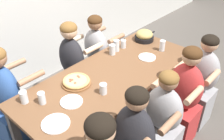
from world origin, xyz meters
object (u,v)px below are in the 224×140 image
(diner_near_center, at_px, (161,125))
(cocktail_glass_blue, at_px, (123,44))
(diner_far_left, at_px, (10,104))
(pizza_board_main, at_px, (76,82))
(empty_plate_c, at_px, (71,102))
(empty_plate_b, at_px, (56,124))
(drinking_glass_c, at_px, (116,46))
(diner_far_midright, at_px, (97,59))
(skillet_bowl, at_px, (144,36))
(empty_plate_a, at_px, (147,57))
(diner_far_center, at_px, (73,70))
(drinking_glass_a, at_px, (42,99))
(drinking_glass_b, at_px, (112,50))
(drinking_glass_d, at_px, (103,89))
(drinking_glass_e, at_px, (24,97))
(diner_near_midright, at_px, (182,102))
(diner_near_right, at_px, (199,85))
(drinking_glass_f, at_px, (162,46))

(diner_near_center, bearing_deg, cocktail_glass_blue, -30.18)
(diner_far_left, bearing_deg, cocktail_glass_blue, 74.87)
(pizza_board_main, distance_m, empty_plate_c, 0.28)
(empty_plate_c, bearing_deg, empty_plate_b, -156.93)
(drinking_glass_c, relative_size, diner_far_midright, 0.12)
(pizza_board_main, xyz_separation_m, cocktail_glass_blue, (0.88, 0.13, 0.02))
(diner_far_midright, distance_m, diner_near_center, 1.37)
(pizza_board_main, height_order, skillet_bowl, skillet_bowl)
(empty_plate_a, xyz_separation_m, diner_far_center, (-0.52, 0.73, -0.25))
(empty_plate_c, xyz_separation_m, drinking_glass_a, (-0.18, 0.18, 0.04))
(drinking_glass_a, xyz_separation_m, diner_far_center, (0.75, 0.49, -0.29))
(drinking_glass_b, relative_size, drinking_glass_d, 1.17)
(pizza_board_main, height_order, diner_far_left, diner_far_left)
(empty_plate_b, distance_m, drinking_glass_e, 0.42)
(drinking_glass_e, distance_m, diner_far_left, 0.47)
(empty_plate_b, relative_size, drinking_glass_e, 1.99)
(drinking_glass_b, xyz_separation_m, drinking_glass_c, (0.09, 0.02, 0.02))
(diner_far_center, relative_size, diner_far_left, 0.98)
(empty_plate_a, relative_size, diner_far_center, 0.17)
(diner_near_midright, xyz_separation_m, diner_far_midright, (0.04, 1.30, -0.02))
(cocktail_glass_blue, bearing_deg, drinking_glass_c, 175.63)
(drinking_glass_a, height_order, drinking_glass_b, drinking_glass_b)
(empty_plate_b, relative_size, diner_far_center, 0.20)
(pizza_board_main, relative_size, skillet_bowl, 0.82)
(diner_near_right, bearing_deg, drinking_glass_b, 26.77)
(diner_far_left, height_order, diner_far_midright, diner_far_left)
(diner_near_midright, bearing_deg, empty_plate_a, -13.94)
(drinking_glass_c, distance_m, diner_far_midright, 0.49)
(drinking_glass_b, bearing_deg, diner_near_center, -109.66)
(drinking_glass_b, relative_size, drinking_glass_f, 0.92)
(skillet_bowl, bearing_deg, empty_plate_b, -168.50)
(diner_near_midright, bearing_deg, drinking_glass_a, 54.30)
(diner_near_right, bearing_deg, empty_plate_c, 65.12)
(skillet_bowl, relative_size, drinking_glass_d, 3.42)
(diner_near_right, bearing_deg, drinking_glass_d, 64.82)
(skillet_bowl, distance_m, drinking_glass_e, 1.71)
(drinking_glass_a, xyz_separation_m, drinking_glass_c, (1.15, 0.13, 0.02))
(pizza_board_main, xyz_separation_m, drinking_glass_f, (1.13, -0.26, 0.04))
(drinking_glass_f, bearing_deg, diner_near_center, -145.88)
(drinking_glass_e, xyz_separation_m, diner_near_right, (1.63, -0.94, -0.32))
(diner_near_midright, relative_size, diner_near_center, 1.06)
(empty_plate_c, height_order, diner_near_midright, diner_near_midright)
(drinking_glass_a, xyz_separation_m, diner_far_left, (-0.10, 0.49, -0.28))
(cocktail_glass_blue, bearing_deg, pizza_board_main, -171.41)
(diner_far_midright, bearing_deg, diner_far_center, -90.00)
(drinking_glass_e, distance_m, diner_near_center, 1.30)
(diner_far_left, bearing_deg, drinking_glass_e, -0.48)
(drinking_glass_c, distance_m, drinking_glass_e, 1.25)
(empty_plate_c, xyz_separation_m, drinking_glass_d, (0.28, -0.12, 0.04))
(drinking_glass_a, relative_size, diner_near_midright, 0.10)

